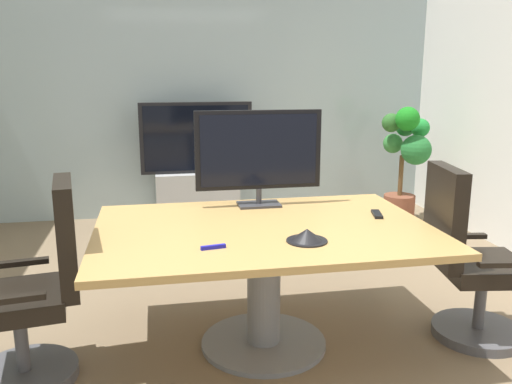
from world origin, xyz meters
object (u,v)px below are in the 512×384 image
Objects in this scene: potted_plant at (405,158)px; conference_phone at (307,236)px; office_chair_right at (468,268)px; wall_display_unit at (197,182)px; tv_monitor at (259,153)px; conference_table at (264,255)px; remote_control at (377,214)px; office_chair_left at (37,299)px.

potted_plant is 5.80× the size of conference_phone.
wall_display_unit reaches higher than office_chair_right.
potted_plant is (0.77, 2.47, 0.27)m from office_chair_right.
tv_monitor is at bearing -84.33° from wall_display_unit.
tv_monitor is at bearing 97.37° from conference_phone.
tv_monitor is (0.06, 0.50, 0.53)m from conference_table.
conference_table is at bearing -158.24° from remote_control.
conference_table is at bearing 92.99° from office_chair_right.
conference_table is at bearing -86.62° from wall_display_unit.
wall_display_unit is (-0.17, 2.83, -0.14)m from conference_table.
office_chair_right is at bearing -5.90° from conference_table.
tv_monitor is (1.32, 0.61, 0.66)m from office_chair_left.
office_chair_right is 0.83× the size of wall_display_unit.
wall_display_unit is 5.95× the size of conference_phone.
conference_phone is (-1.09, -0.18, 0.33)m from office_chair_right.
office_chair_left is 6.41× the size of remote_control.
potted_plant is at bearing 118.18° from office_chair_left.
potted_plant is at bearing 54.96° from conference_phone.
tv_monitor reaches higher than remote_control.
office_chair_left reaches higher than remote_control.
potted_plant is 7.50× the size of remote_control.
conference_phone reaches higher than conference_table.
tv_monitor is 0.66× the size of potted_plant.
potted_plant is (2.20, -0.49, 0.28)m from wall_display_unit.
office_chair_left is 3.14m from wall_display_unit.
wall_display_unit is (-1.42, 2.96, -0.01)m from office_chair_right.
wall_display_unit is at bearing 95.67° from tv_monitor.
office_chair_right reaches higher than conference_table.
conference_phone is at bearing -125.04° from potted_plant.
conference_phone is (1.43, -0.20, 0.33)m from office_chair_left.
office_chair_left is 1.30× the size of tv_monitor.
wall_display_unit reaches higher than conference_phone.
wall_display_unit reaches higher than conference_table.
wall_display_unit is 2.89m from remote_control.
office_chair_right reaches higher than conference_phone.
wall_display_unit reaches higher than remote_control.
conference_table is at bearing -130.93° from potted_plant.
wall_display_unit reaches higher than office_chair_left.
office_chair_left is at bearing -143.26° from potted_plant.
wall_display_unit is at bearing 151.11° from office_chair_left.
office_chair_left is at bearing 172.03° from conference_phone.
conference_phone is at bearing -61.61° from conference_table.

